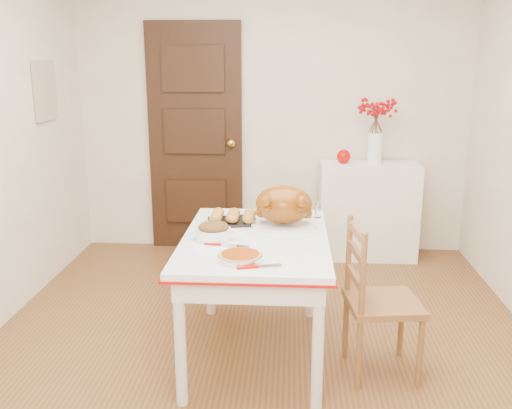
# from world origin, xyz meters

# --- Properties ---
(floor) EXTENTS (3.50, 4.00, 0.00)m
(floor) POSITION_xyz_m (0.00, 0.00, 0.00)
(floor) COLOR brown
(floor) RESTS_ON ground
(wall_back) EXTENTS (3.50, 0.00, 2.50)m
(wall_back) POSITION_xyz_m (0.00, 2.00, 1.25)
(wall_back) COLOR #EDE2C8
(wall_back) RESTS_ON ground
(wall_front) EXTENTS (3.50, 0.00, 2.50)m
(wall_front) POSITION_xyz_m (0.00, -2.00, 1.25)
(wall_front) COLOR #EDE2C8
(wall_front) RESTS_ON ground
(door_back) EXTENTS (0.85, 0.06, 2.06)m
(door_back) POSITION_xyz_m (-0.70, 1.97, 1.03)
(door_back) COLOR black
(door_back) RESTS_ON ground
(photo_board) EXTENTS (0.03, 0.35, 0.45)m
(photo_board) POSITION_xyz_m (-1.73, 1.20, 1.50)
(photo_board) COLOR #C0B48D
(photo_board) RESTS_ON ground
(sideboard) EXTENTS (0.85, 0.38, 0.85)m
(sideboard) POSITION_xyz_m (0.86, 1.78, 0.43)
(sideboard) COLOR white
(sideboard) RESTS_ON floor
(kitchen_table) EXTENTS (0.86, 1.25, 0.75)m
(kitchen_table) POSITION_xyz_m (-0.02, -0.02, 0.37)
(kitchen_table) COLOR white
(kitchen_table) RESTS_ON floor
(chair_oak) EXTENTS (0.44, 0.44, 0.89)m
(chair_oak) POSITION_xyz_m (0.70, -0.18, 0.44)
(chair_oak) COLOR brown
(chair_oak) RESTS_ON floor
(berry_vase) EXTENTS (0.29, 0.29, 0.56)m
(berry_vase) POSITION_xyz_m (0.89, 1.78, 1.13)
(berry_vase) COLOR white
(berry_vase) RESTS_ON sideboard
(apple) EXTENTS (0.12, 0.12, 0.12)m
(apple) POSITION_xyz_m (0.63, 1.78, 0.91)
(apple) COLOR #B00503
(apple) RESTS_ON sideboard
(turkey_platter) EXTENTS (0.46, 0.40, 0.26)m
(turkey_platter) POSITION_xyz_m (0.14, 0.19, 0.88)
(turkey_platter) COLOR brown
(turkey_platter) RESTS_ON kitchen_table
(pumpkin_pie) EXTENTS (0.27, 0.27, 0.05)m
(pumpkin_pie) POSITION_xyz_m (-0.08, -0.42, 0.77)
(pumpkin_pie) COLOR #933206
(pumpkin_pie) RESTS_ON kitchen_table
(stuffing_dish) EXTENTS (0.31, 0.27, 0.10)m
(stuffing_dish) POSITION_xyz_m (-0.26, -0.09, 0.80)
(stuffing_dish) COLOR brown
(stuffing_dish) RESTS_ON kitchen_table
(rolls_tray) EXTENTS (0.34, 0.30, 0.08)m
(rolls_tray) POSITION_xyz_m (-0.18, 0.25, 0.79)
(rolls_tray) COLOR #AD7923
(rolls_tray) RESTS_ON kitchen_table
(pie_server) EXTENTS (0.24, 0.12, 0.01)m
(pie_server) POSITION_xyz_m (0.03, -0.52, 0.75)
(pie_server) COLOR silver
(pie_server) RESTS_ON kitchen_table
(carving_knife) EXTENTS (0.26, 0.10, 0.01)m
(carving_knife) POSITION_xyz_m (-0.17, -0.20, 0.75)
(carving_knife) COLOR silver
(carving_knife) RESTS_ON kitchen_table
(drinking_glass) EXTENTS (0.08, 0.08, 0.10)m
(drinking_glass) POSITION_xyz_m (0.00, 0.48, 0.80)
(drinking_glass) COLOR white
(drinking_glass) RESTS_ON kitchen_table
(shaker_pair) EXTENTS (0.11, 0.07, 0.10)m
(shaker_pair) POSITION_xyz_m (0.32, 0.40, 0.80)
(shaker_pair) COLOR white
(shaker_pair) RESTS_ON kitchen_table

